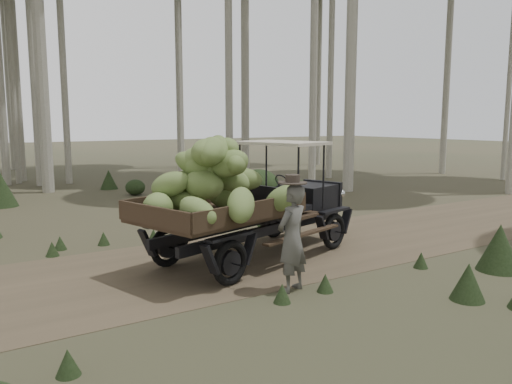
# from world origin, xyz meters

# --- Properties ---
(ground) EXTENTS (120.00, 120.00, 0.00)m
(ground) POSITION_xyz_m (0.00, 0.00, 0.00)
(ground) COLOR #473D2B
(ground) RESTS_ON ground
(dirt_track) EXTENTS (70.00, 4.00, 0.01)m
(dirt_track) POSITION_xyz_m (0.00, 0.00, 0.00)
(dirt_track) COLOR brown
(dirt_track) RESTS_ON ground
(banana_truck) EXTENTS (5.22, 3.24, 2.55)m
(banana_truck) POSITION_xyz_m (1.11, -0.30, 1.45)
(banana_truck) COLOR black
(banana_truck) RESTS_ON ground
(farmer) EXTENTS (0.73, 0.60, 1.88)m
(farmer) POSITION_xyz_m (1.17, -2.08, 0.89)
(farmer) COLOR #504F49
(farmer) RESTS_ON ground
(undergrowth) EXTENTS (22.16, 24.47, 1.35)m
(undergrowth) POSITION_xyz_m (-0.97, 0.80, 0.51)
(undergrowth) COLOR #233319
(undergrowth) RESTS_ON ground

